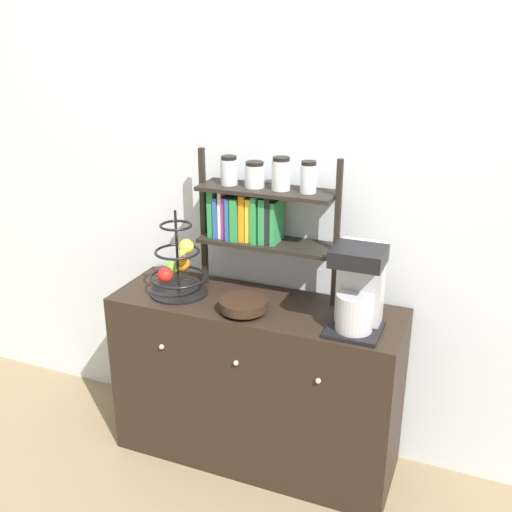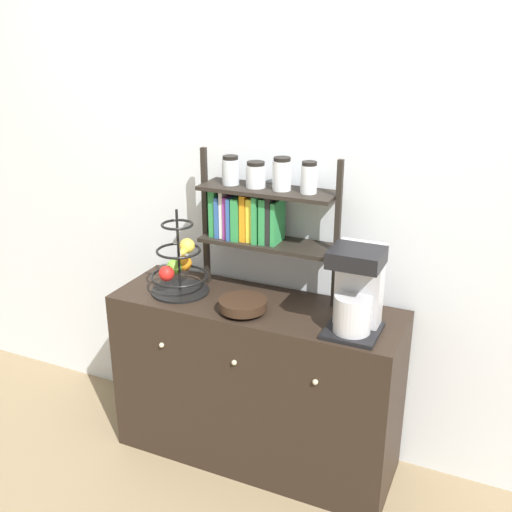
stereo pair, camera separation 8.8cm
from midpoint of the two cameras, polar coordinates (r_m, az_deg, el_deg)
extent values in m
plane|color=#847051|center=(3.01, -0.97, -20.66)|extent=(12.00, 12.00, 0.00)
cube|color=silver|center=(2.79, 3.15, 6.40)|extent=(7.00, 0.05, 2.60)
cube|color=black|center=(2.92, 0.86, -11.93)|extent=(1.34, 0.44, 0.83)
sphere|color=#B2AD8C|center=(2.78, -8.08, -8.41)|extent=(0.02, 0.02, 0.02)
sphere|color=#B2AD8C|center=(2.62, -1.12, -10.12)|extent=(0.02, 0.02, 0.02)
sphere|color=#B2AD8C|center=(2.51, 6.69, -11.85)|extent=(0.02, 0.02, 0.02)
cube|color=black|center=(2.51, 10.19, -7.02)|extent=(0.22, 0.23, 0.02)
cube|color=#B7B7BC|center=(2.48, 10.83, -2.63)|extent=(0.18, 0.09, 0.35)
cylinder|color=#B7B7BC|center=(2.45, 10.20, -5.44)|extent=(0.15, 0.15, 0.15)
cube|color=black|center=(2.36, 10.62, -0.14)|extent=(0.21, 0.18, 0.07)
cylinder|color=black|center=(2.85, -6.34, -3.32)|extent=(0.27, 0.27, 0.01)
cylinder|color=black|center=(2.77, -6.50, 0.50)|extent=(0.01, 0.01, 0.40)
torus|color=black|center=(2.82, -6.40, -1.91)|extent=(0.27, 0.27, 0.01)
torus|color=black|center=(2.77, -6.50, 0.50)|extent=(0.21, 0.21, 0.01)
torus|color=black|center=(2.73, -6.61, 2.99)|extent=(0.15, 0.15, 0.01)
sphere|color=red|center=(2.76, -7.62, -1.67)|extent=(0.07, 0.07, 0.07)
sphere|color=#6BAD33|center=(2.83, -6.93, -1.05)|extent=(0.07, 0.07, 0.07)
sphere|color=orange|center=(2.87, -6.00, -0.69)|extent=(0.08, 0.08, 0.08)
ellipsoid|color=yellow|center=(2.73, -5.79, 0.72)|extent=(0.08, 0.15, 0.04)
sphere|color=gold|center=(2.73, -5.66, 0.96)|extent=(0.07, 0.07, 0.07)
cylinder|color=black|center=(2.64, -0.29, -5.20)|extent=(0.12, 0.12, 0.02)
cylinder|color=black|center=(2.62, -0.29, -4.61)|extent=(0.21, 0.21, 0.04)
cube|color=black|center=(2.83, -3.94, 3.67)|extent=(0.02, 0.02, 0.66)
cube|color=black|center=(2.60, 8.69, 1.91)|extent=(0.02, 0.02, 0.66)
cube|color=black|center=(2.73, 2.09, 1.25)|extent=(0.62, 0.20, 0.02)
cube|color=black|center=(2.65, 2.16, 6.25)|extent=(0.62, 0.20, 0.02)
cube|color=#2D8C47|center=(2.79, -2.79, 4.26)|extent=(0.03, 0.12, 0.22)
cube|color=#2D599E|center=(2.78, -2.30, 3.94)|extent=(0.02, 0.14, 0.19)
cube|color=white|center=(2.77, -1.92, 4.15)|extent=(0.02, 0.12, 0.22)
cube|color=#8C338C|center=(2.77, -1.48, 3.88)|extent=(0.02, 0.14, 0.20)
cube|color=#2D599E|center=(2.76, -1.08, 3.84)|extent=(0.02, 0.16, 0.20)
cube|color=#2D8C47|center=(2.74, -0.50, 3.78)|extent=(0.03, 0.16, 0.20)
cube|color=orange|center=(2.73, 0.16, 3.84)|extent=(0.03, 0.14, 0.21)
cube|color=yellow|center=(2.72, 0.78, 3.63)|extent=(0.03, 0.13, 0.20)
cube|color=#2D8C47|center=(2.70, 1.36, 3.72)|extent=(0.02, 0.16, 0.22)
cube|color=#2D8C47|center=(2.69, 1.95, 3.55)|extent=(0.03, 0.14, 0.21)
cube|color=black|center=(2.68, 2.54, 3.56)|extent=(0.02, 0.13, 0.22)
cube|color=#2D8C47|center=(2.68, 3.03, 3.28)|extent=(0.02, 0.13, 0.20)
cylinder|color=silver|center=(2.71, -1.50, 8.01)|extent=(0.08, 0.08, 0.11)
cylinder|color=black|center=(2.70, -1.51, 9.36)|extent=(0.07, 0.07, 0.02)
cylinder|color=silver|center=(2.66, 0.93, 7.60)|extent=(0.09, 0.09, 0.10)
cylinder|color=black|center=(2.65, 0.94, 8.80)|extent=(0.08, 0.08, 0.02)
cylinder|color=silver|center=(2.61, 3.45, 7.65)|extent=(0.08, 0.08, 0.13)
cylinder|color=black|center=(2.60, 3.48, 9.19)|extent=(0.07, 0.07, 0.02)
cylinder|color=silver|center=(2.58, 6.04, 7.27)|extent=(0.07, 0.07, 0.12)
cylinder|color=black|center=(2.56, 6.10, 8.76)|extent=(0.06, 0.06, 0.02)
camera|label=1|loc=(0.04, -89.04, 0.37)|focal=42.00mm
camera|label=2|loc=(0.04, 90.96, -0.37)|focal=42.00mm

